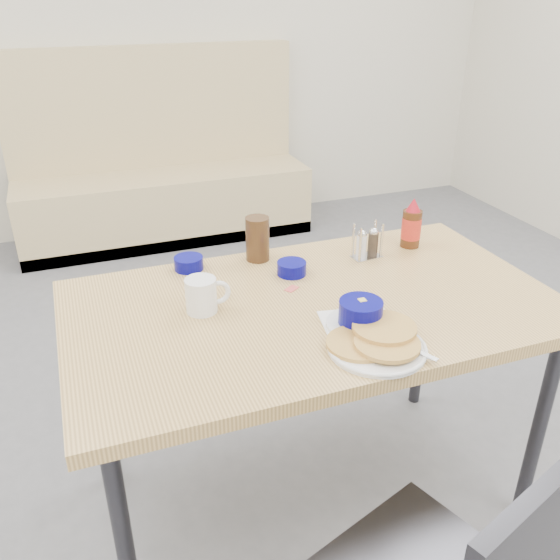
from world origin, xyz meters
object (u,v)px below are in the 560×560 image
object	(u,v)px
pancake_plate	(377,343)
coffee_mug	(203,295)
dining_table	(313,320)
condiment_caddy	(367,246)
amber_tumbler	(257,239)
butter_bowl	(292,268)
syrup_bottle	(411,226)
grits_setting	(360,316)
booth_bench	(163,185)
creamer_bowl	(189,263)

from	to	relation	value
pancake_plate	coffee_mug	distance (m)	0.50
dining_table	pancake_plate	bearing A→B (deg)	-79.75
coffee_mug	condiment_caddy	size ratio (longest dim) A/B	1.07
dining_table	amber_tumbler	bearing A→B (deg)	99.76
dining_table	condiment_caddy	distance (m)	0.38
butter_bowl	syrup_bottle	bearing A→B (deg)	7.50
coffee_mug	butter_bowl	bearing A→B (deg)	22.23
grits_setting	amber_tumbler	size ratio (longest dim) A/B	1.61
coffee_mug	grits_setting	size ratio (longest dim) A/B	0.55
dining_table	booth_bench	bearing A→B (deg)	90.00
dining_table	grits_setting	bearing A→B (deg)	-71.17
booth_bench	grits_setting	bearing A→B (deg)	-88.77
butter_bowl	amber_tumbler	size ratio (longest dim) A/B	0.63
grits_setting	creamer_bowl	size ratio (longest dim) A/B	2.55
coffee_mug	syrup_bottle	world-z (taller)	syrup_bottle
coffee_mug	creamer_bowl	distance (m)	0.28
pancake_plate	condiment_caddy	distance (m)	0.55
coffee_mug	pancake_plate	bearing A→B (deg)	-43.37
creamer_bowl	condiment_caddy	size ratio (longest dim) A/B	0.77
pancake_plate	butter_bowl	size ratio (longest dim) A/B	2.70
dining_table	condiment_caddy	xyz separation A→B (m)	(0.29, 0.22, 0.10)
booth_bench	coffee_mug	world-z (taller)	booth_bench
condiment_caddy	amber_tumbler	bearing A→B (deg)	156.08
grits_setting	condiment_caddy	bearing A→B (deg)	59.84
butter_bowl	amber_tumbler	distance (m)	0.17
dining_table	coffee_mug	size ratio (longest dim) A/B	10.94
amber_tumbler	coffee_mug	bearing A→B (deg)	-132.79
pancake_plate	syrup_bottle	world-z (taller)	syrup_bottle
creamer_bowl	booth_bench	bearing A→B (deg)	82.53
dining_table	amber_tumbler	xyz separation A→B (m)	(-0.06, 0.33, 0.14)
coffee_mug	creamer_bowl	world-z (taller)	coffee_mug
butter_bowl	condiment_caddy	size ratio (longest dim) A/B	0.77
amber_tumbler	booth_bench	bearing A→B (deg)	88.50
booth_bench	amber_tumbler	bearing A→B (deg)	-91.50
dining_table	syrup_bottle	xyz separation A→B (m)	(0.47, 0.25, 0.14)
syrup_bottle	condiment_caddy	bearing A→B (deg)	-170.30
booth_bench	creamer_bowl	size ratio (longest dim) A/B	20.59
coffee_mug	syrup_bottle	bearing A→B (deg)	13.70
grits_setting	creamer_bowl	xyz separation A→B (m)	(-0.35, 0.51, -0.01)
booth_bench	coffee_mug	distance (m)	2.53
dining_table	syrup_bottle	bearing A→B (deg)	28.18
condiment_caddy	butter_bowl	bearing A→B (deg)	-179.59
dining_table	pancake_plate	xyz separation A→B (m)	(0.05, -0.28, 0.08)
booth_bench	syrup_bottle	bearing A→B (deg)	-78.34
pancake_plate	condiment_caddy	size ratio (longest dim) A/B	2.08
condiment_caddy	syrup_bottle	size ratio (longest dim) A/B	0.69
butter_bowl	condiment_caddy	xyz separation A→B (m)	(0.28, 0.03, 0.02)
pancake_plate	grits_setting	size ratio (longest dim) A/B	1.05
booth_bench	creamer_bowl	distance (m)	2.25
coffee_mug	creamer_bowl	xyz separation A→B (m)	(0.02, 0.28, -0.03)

